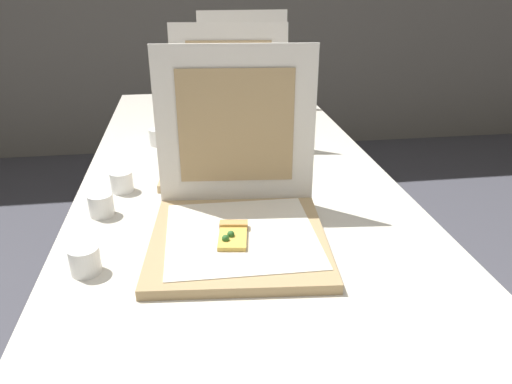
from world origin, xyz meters
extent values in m
cube|color=silver|center=(0.00, 0.64, 0.74)|extent=(0.89, 2.34, 0.03)
cylinder|color=gray|center=(-0.38, 1.75, 0.36)|extent=(0.04, 0.04, 0.73)
cylinder|color=gray|center=(0.38, 1.75, 0.36)|extent=(0.04, 0.04, 0.73)
cube|color=tan|center=(-0.04, 0.33, 0.77)|extent=(0.42, 0.42, 0.02)
cube|color=silver|center=(-0.03, 0.33, 0.78)|extent=(0.33, 0.33, 0.00)
cube|color=white|center=(-0.02, 0.52, 0.97)|extent=(0.38, 0.04, 0.38)
cube|color=tan|center=(-0.02, 0.51, 0.97)|extent=(0.28, 0.03, 0.28)
cube|color=#E5B74C|center=(-0.05, 0.31, 0.79)|extent=(0.07, 0.11, 0.01)
cube|color=tan|center=(-0.05, 0.36, 0.79)|extent=(0.07, 0.03, 0.02)
sphere|color=#2D6628|center=(-0.07, 0.29, 0.80)|extent=(0.02, 0.02, 0.02)
sphere|color=#2D6628|center=(-0.06, 0.31, 0.80)|extent=(0.02, 0.02, 0.02)
cube|color=tan|center=(-0.02, 0.80, 0.77)|extent=(0.43, 0.43, 0.02)
cube|color=silver|center=(-0.02, 0.80, 0.78)|extent=(0.40, 0.40, 0.00)
cube|color=white|center=(0.01, 1.00, 0.97)|extent=(0.38, 0.08, 0.38)
cube|color=tan|center=(0.01, 0.99, 0.97)|extent=(0.28, 0.05, 0.28)
cube|color=#E0B266|center=(0.01, 0.73, 0.79)|extent=(0.06, 0.12, 0.01)
cube|color=tan|center=(0.01, 0.79, 0.79)|extent=(0.07, 0.02, 0.02)
sphere|color=#2D6628|center=(0.03, 0.75, 0.80)|extent=(0.02, 0.02, 0.02)
cube|color=tan|center=(0.12, 1.31, 0.77)|extent=(0.39, 0.39, 0.02)
cube|color=silver|center=(0.11, 1.31, 0.78)|extent=(0.37, 0.37, 0.00)
cube|color=white|center=(0.12, 1.52, 0.97)|extent=(0.38, 0.04, 0.38)
cube|color=tan|center=(0.12, 1.51, 0.97)|extent=(0.28, 0.03, 0.28)
cube|color=#E0B266|center=(0.09, 1.30, 0.79)|extent=(0.08, 0.14, 0.01)
cube|color=tan|center=(0.11, 1.37, 0.79)|extent=(0.06, 0.04, 0.02)
sphere|color=#2D6628|center=(0.11, 1.33, 0.80)|extent=(0.02, 0.02, 0.02)
cylinder|color=white|center=(-0.36, 0.52, 0.79)|extent=(0.06, 0.06, 0.06)
cylinder|color=white|center=(-0.35, 0.26, 0.79)|extent=(0.06, 0.06, 0.06)
cylinder|color=white|center=(-0.32, 0.66, 0.79)|extent=(0.06, 0.06, 0.06)
cylinder|color=white|center=(-0.24, 1.04, 0.79)|extent=(0.06, 0.06, 0.06)
camera|label=1|loc=(-0.13, -0.59, 1.31)|focal=33.81mm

